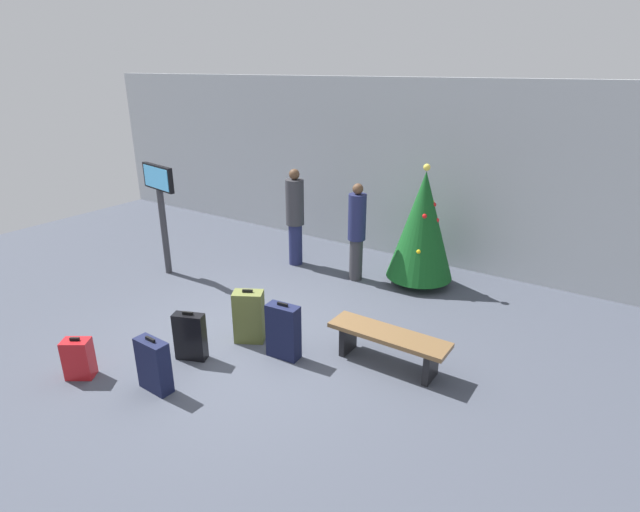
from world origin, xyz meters
The scene contains 12 objects.
ground_plane centered at (0.00, 0.00, 0.00)m, with size 16.00×16.00×0.00m, color #424754.
back_wall centered at (0.00, 4.51, 1.75)m, with size 16.00×0.20×3.50m, color #B7BCC1.
holiday_tree centered at (1.25, 3.30, 1.10)m, with size 1.17×1.17×2.17m.
flight_info_kiosk centered at (-2.92, 1.14, 1.43)m, with size 0.92×0.25×2.05m.
waiting_bench centered at (1.96, 0.62, 0.36)m, with size 1.60×0.44×0.48m.
traveller_0 centered at (0.20, 2.84, 0.95)m, with size 0.39×0.39×1.79m.
traveller_1 centered at (-1.17, 2.85, 1.00)m, with size 0.45×0.45×1.90m.
suitcase_0 centered at (0.70, 0.03, 0.38)m, with size 0.46×0.24×0.80m.
suitcase_1 centered at (-0.30, -0.69, 0.33)m, with size 0.44×0.31×0.70m.
suitcase_2 centered at (-1.15, -1.77, 0.26)m, with size 0.40×0.36×0.56m.
suitcase_3 centered at (0.04, 0.10, 0.38)m, with size 0.49×0.43×0.80m.
suitcase_4 centered at (-0.14, -1.42, 0.34)m, with size 0.45×0.20×0.71m.
Camera 1 is at (4.34, -4.55, 3.70)m, focal length 27.93 mm.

